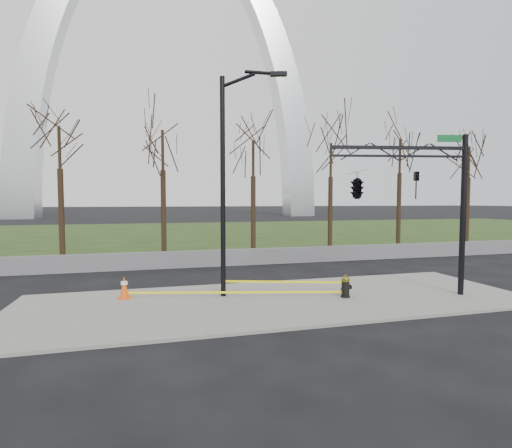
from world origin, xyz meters
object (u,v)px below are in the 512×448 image
object	(u,v)px
fire_hydrant	(346,287)
traffic_signal_mast	(378,185)
traffic_cone	(124,287)
street_light	(229,170)

from	to	relation	value
fire_hydrant	traffic_signal_mast	xyz separation A→B (m)	(1.18, -0.10, 3.67)
fire_hydrant	traffic_signal_mast	size ratio (longest dim) A/B	0.14
traffic_cone	street_light	world-z (taller)	street_light
street_light	traffic_signal_mast	xyz separation A→B (m)	(5.20, -1.37, -0.55)
traffic_signal_mast	fire_hydrant	bearing A→B (deg)	-173.53
traffic_cone	fire_hydrant	bearing A→B (deg)	-13.84
fire_hydrant	street_light	size ratio (longest dim) A/B	0.10
street_light	traffic_cone	bearing A→B (deg)	-171.69
traffic_cone	street_light	xyz separation A→B (m)	(3.70, -0.63, 4.20)
traffic_cone	traffic_signal_mast	bearing A→B (deg)	-12.68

